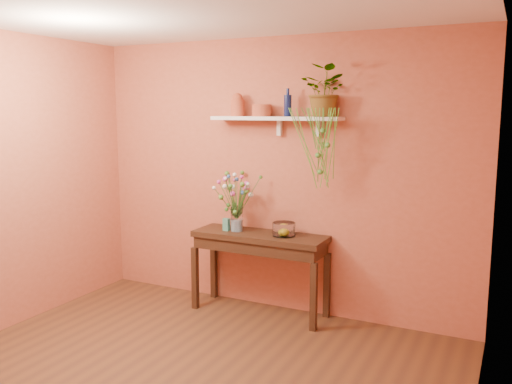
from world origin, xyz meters
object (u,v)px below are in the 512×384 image
at_px(bouquet, 236,190).
at_px(glass_bowl, 284,230).
at_px(sideboard, 260,245).
at_px(blue_bottle, 288,105).
at_px(spider_plant, 326,91).
at_px(terracotta_jug, 238,105).
at_px(glass_vase, 237,221).

bearing_deg(bouquet, glass_bowl, 2.39).
xyz_separation_m(sideboard, blue_bottle, (0.24, 0.10, 1.35)).
bearing_deg(glass_bowl, spider_plant, 16.08).
bearing_deg(terracotta_jug, spider_plant, -0.52).
xyz_separation_m(blue_bottle, spider_plant, (0.37, 0.01, 0.13)).
relative_size(spider_plant, glass_vase, 1.88).
xyz_separation_m(glass_vase, glass_bowl, (0.50, 0.02, -0.04)).
distance_m(blue_bottle, glass_bowl, 1.18).
height_order(terracotta_jug, blue_bottle, blue_bottle).
height_order(terracotta_jug, glass_vase, terracotta_jug).
height_order(bouquet, glass_bowl, bouquet).
distance_m(blue_bottle, glass_vase, 1.24).
relative_size(blue_bottle, spider_plant, 0.56).
height_order(blue_bottle, bouquet, blue_bottle).
relative_size(terracotta_jug, spider_plant, 0.48).
height_order(sideboard, blue_bottle, blue_bottle).
distance_m(sideboard, bouquet, 0.59).
relative_size(bouquet, glass_bowl, 2.19).
bearing_deg(glass_bowl, sideboard, -177.65).
bearing_deg(glass_bowl, bouquet, -177.61).
xyz_separation_m(terracotta_jug, spider_plant, (0.92, -0.01, 0.12)).
height_order(spider_plant, glass_vase, spider_plant).
xyz_separation_m(spider_plant, glass_vase, (-0.86, -0.12, -1.26)).
xyz_separation_m(terracotta_jug, glass_bowl, (0.56, -0.11, -1.18)).
bearing_deg(sideboard, spider_plant, 10.57).
bearing_deg(blue_bottle, glass_bowl, -83.65).
bearing_deg(glass_bowl, terracotta_jug, 168.57).
bearing_deg(glass_bowl, blue_bottle, 96.35).
bearing_deg(blue_bottle, bouquet, -167.06).
relative_size(terracotta_jug, glass_bowl, 1.04).
bearing_deg(blue_bottle, terracotta_jug, 178.03).
xyz_separation_m(spider_plant, glass_bowl, (-0.36, -0.10, -1.30)).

